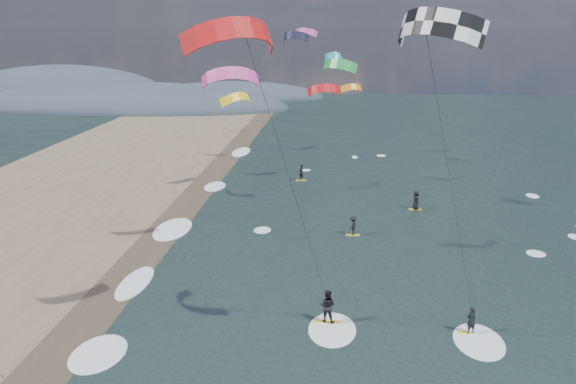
{
  "coord_description": "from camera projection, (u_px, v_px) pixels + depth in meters",
  "views": [
    {
      "loc": [
        1.84,
        -22.06,
        16.02
      ],
      "look_at": [
        -1.0,
        12.0,
        7.0
      ],
      "focal_mm": 40.0,
      "sensor_mm": 36.0,
      "label": 1
    }
  ],
  "objects": [
    {
      "name": "far_kitesurfers",
      "position": [
        364.0,
        203.0,
        56.03
      ],
      "size": [
        11.91,
        18.56,
        1.71
      ],
      "color": "yellow",
      "rests_on": "ground"
    },
    {
      "name": "bg_kite_field",
      "position": [
        310.0,
        64.0,
        70.16
      ],
      "size": [
        14.08,
        74.4,
        7.77
      ],
      "color": "#D83F8C",
      "rests_on": "ground"
    },
    {
      "name": "kitesurfer_near_b",
      "position": [
        274.0,
        133.0,
        28.55
      ],
      "size": [
        7.26,
        9.26,
        16.71
      ],
      "color": "yellow",
      "rests_on": "ground"
    },
    {
      "name": "coastal_hills",
      "position": [
        116.0,
        103.0,
        133.03
      ],
      "size": [
        80.0,
        41.0,
        15.0
      ],
      "color": "#3D4756",
      "rests_on": "ground"
    },
    {
      "name": "kitesurfer_near_a",
      "position": [
        439.0,
        109.0,
        26.51
      ],
      "size": [
        7.55,
        9.18,
        17.0
      ],
      "color": "yellow",
      "rests_on": "ground"
    },
    {
      "name": "shoreline_surf",
      "position": [
        138.0,
        284.0,
        40.58
      ],
      "size": [
        2.4,
        79.4,
        0.11
      ],
      "color": "white",
      "rests_on": "ground"
    },
    {
      "name": "wet_sand_strip",
      "position": [
        91.0,
        317.0,
        36.1
      ],
      "size": [
        3.0,
        240.0,
        0.0
      ],
      "primitive_type": "cube",
      "color": "#382D23",
      "rests_on": "ground"
    }
  ]
}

